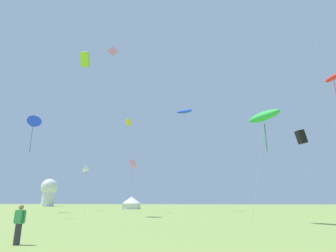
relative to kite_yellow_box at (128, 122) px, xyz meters
The scene contains 13 objects.
kite_yellow_box is the anchor object (origin of this frame).
kite_pink_box 10.20m from the kite_yellow_box, 97.22° to the left, with size 1.57×1.01×10.59m.
kite_pink_diamond 17.75m from the kite_yellow_box, 154.51° to the left, with size 2.23×2.88×35.45m.
kite_white_delta 13.80m from the kite_yellow_box, 155.92° to the left, with size 3.15×2.95×9.15m.
kite_green_parafoil 31.73m from the kite_yellow_box, 47.81° to the right, with size 3.81×3.95×10.43m.
kite_blue_parafoil 15.50m from the kite_yellow_box, 46.78° to the left, with size 4.04×3.53×22.71m.
kite_red_parafoil 40.21m from the kite_yellow_box, ahead, with size 2.76×4.33×25.33m.
kite_lime_box 15.89m from the kite_yellow_box, 99.98° to the right, with size 3.10×2.26×23.78m.
kite_black_box 31.34m from the kite_yellow_box, ahead, with size 1.89×2.91×13.82m.
kite_blue_delta 18.79m from the kite_yellow_box, behind, with size 4.01×4.08×18.17m.
person_spectator 41.00m from the kite_yellow_box, 79.50° to the right, with size 0.57×0.29×1.73m.
festival_tent_center 27.41m from the kite_yellow_box, 103.53° to the left, with size 4.78×4.78×3.11m.
observatory_dome 74.51m from the kite_yellow_box, 132.16° to the left, with size 6.40×6.40×10.80m.
Camera 1 is at (5.82, -4.52, 1.87)m, focal length 29.14 mm.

